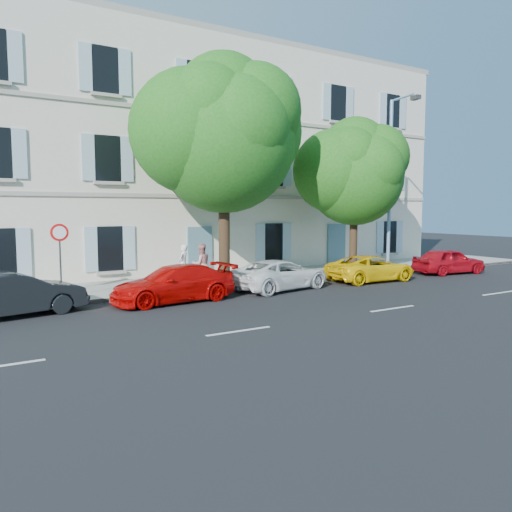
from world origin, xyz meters
TOP-DOWN VIEW (x-y plane):
  - ground at (0.00, 0.00)m, footprint 90.00×90.00m
  - sidewalk at (0.00, 4.45)m, footprint 36.00×4.50m
  - kerb at (0.00, 2.28)m, footprint 36.00×0.16m
  - building at (0.00, 10.20)m, footprint 28.00×7.00m
  - car_dark_sedan at (-11.08, 1.33)m, footprint 4.51×2.30m
  - car_red_coupe at (-5.87, 1.04)m, footprint 4.74×2.19m
  - car_white_coupe at (-1.00, 1.35)m, footprint 4.84×2.89m
  - car_yellow_supercar at (4.00, 1.13)m, footprint 4.45×2.17m
  - car_red_hatchback at (9.40, 0.99)m, footprint 4.12×2.12m
  - tree_left at (-2.66, 3.16)m, footprint 6.08×6.08m
  - tree_right at (4.80, 3.23)m, footprint 4.87×4.87m
  - road_sign at (-9.39, 2.91)m, footprint 0.63×0.11m
  - street_lamp at (6.84, 2.61)m, footprint 0.38×1.89m
  - pedestrian_a at (-4.13, 4.19)m, footprint 0.73×0.71m
  - pedestrian_b at (-3.67, 3.36)m, footprint 0.88×0.69m

SIDE VIEW (x-z plane):
  - ground at x=0.00m, z-range 0.00..0.00m
  - sidewalk at x=0.00m, z-range 0.00..0.15m
  - kerb at x=0.00m, z-range 0.00..0.16m
  - car_yellow_supercar at x=4.00m, z-range 0.00..1.22m
  - car_white_coupe at x=-1.00m, z-range 0.00..1.26m
  - car_red_coupe at x=-5.87m, z-range 0.00..1.34m
  - car_red_hatchback at x=9.40m, z-range 0.00..1.34m
  - car_dark_sedan at x=-11.08m, z-range 0.00..1.42m
  - pedestrian_a at x=-4.13m, z-range 0.15..1.84m
  - pedestrian_b at x=-3.67m, z-range 0.15..1.91m
  - road_sign at x=-9.39m, z-range 0.75..3.45m
  - tree_right at x=4.80m, z-range 1.21..8.72m
  - street_lamp at x=6.84m, z-range 0.74..9.54m
  - building at x=0.00m, z-range 0.00..12.00m
  - tree_left at x=-2.66m, z-range 1.50..10.93m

